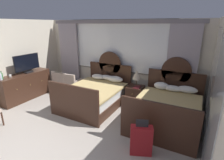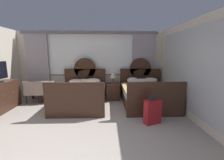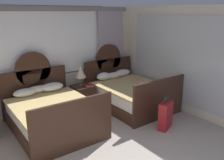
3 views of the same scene
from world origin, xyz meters
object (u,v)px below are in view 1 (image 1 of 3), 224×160
(bed_near_mirror, at_px, (167,110))
(dresser_minibar, at_px, (26,86))
(nightstand_between_beds, at_px, (135,95))
(tv_flatscreen, at_px, (27,63))
(bottle_water_clear, at_px, (1,77))
(bottle_soda_green, at_px, (2,76))
(cup_on_dresser, at_px, (10,76))
(suitcase_on_floor, at_px, (141,140))
(armchair_by_window_left, at_px, (71,82))
(armchair_by_window_centre, at_px, (62,81))
(table_lamp_on_nightstand, at_px, (137,75))
(book_on_nightstand, at_px, (137,87))
(armchair_by_window_right, at_px, (62,81))
(bed_near_window, at_px, (95,94))

(bed_near_mirror, bearing_deg, dresser_minibar, -171.54)
(nightstand_between_beds, bearing_deg, tv_flatscreen, -161.90)
(bottle_water_clear, distance_m, bottle_soda_green, 0.14)
(bed_near_mirror, xyz_separation_m, nightstand_between_beds, (-1.14, 0.63, -0.05))
(cup_on_dresser, bearing_deg, bed_near_mirror, 14.13)
(cup_on_dresser, height_order, suitcase_on_floor, cup_on_dresser)
(armchair_by_window_left, distance_m, armchair_by_window_centre, 0.44)
(bed_near_mirror, bearing_deg, table_lamp_on_nightstand, 148.79)
(book_on_nightstand, bearing_deg, bed_near_mirror, -26.81)
(bottle_water_clear, bearing_deg, armchair_by_window_right, 72.65)
(bed_near_mirror, bearing_deg, armchair_by_window_centre, 174.12)
(table_lamp_on_nightstand, distance_m, dresser_minibar, 3.90)
(tv_flatscreen, distance_m, armchair_by_window_left, 1.65)
(armchair_by_window_left, bearing_deg, table_lamp_on_nightstand, 6.09)
(table_lamp_on_nightstand, distance_m, bottle_water_clear, 4.17)
(dresser_minibar, relative_size, cup_on_dresser, 16.56)
(nightstand_between_beds, relative_size, dresser_minibar, 0.35)
(nightstand_between_beds, relative_size, bottle_water_clear, 2.30)
(nightstand_between_beds, bearing_deg, dresser_minibar, -159.63)
(bottle_soda_green, bearing_deg, suitcase_on_floor, -1.01)
(cup_on_dresser, relative_size, armchair_by_window_centre, 0.13)
(book_on_nightstand, height_order, armchair_by_window_left, armchair_by_window_left)
(dresser_minibar, bearing_deg, armchair_by_window_centre, 59.27)
(table_lamp_on_nightstand, bearing_deg, armchair_by_window_centre, -174.83)
(nightstand_between_beds, height_order, tv_flatscreen, tv_flatscreen)
(book_on_nightstand, bearing_deg, armchair_by_window_right, -177.90)
(suitcase_on_floor, bearing_deg, armchair_by_window_right, 153.70)
(table_lamp_on_nightstand, xyz_separation_m, cup_on_dresser, (-3.59, -1.87, -0.04))
(table_lamp_on_nightstand, xyz_separation_m, bottle_water_clear, (-3.55, -2.19, 0.02))
(dresser_minibar, bearing_deg, armchair_by_window_left, 45.33)
(book_on_nightstand, height_order, armchair_by_window_right, armchair_by_window_right)
(cup_on_dresser, relative_size, armchair_by_window_left, 0.13)
(bottle_water_clear, relative_size, armchair_by_window_centre, 0.34)
(bottle_soda_green, xyz_separation_m, armchair_by_window_centre, (0.71, 1.83, -0.58))
(bottle_soda_green, distance_m, suitcase_on_floor, 4.62)
(bottle_soda_green, xyz_separation_m, suitcase_on_floor, (4.57, -0.08, -0.70))
(table_lamp_on_nightstand, height_order, suitcase_on_floor, table_lamp_on_nightstand)
(bottle_water_clear, bearing_deg, bottle_soda_green, 137.20)
(table_lamp_on_nightstand, xyz_separation_m, suitcase_on_floor, (0.92, -2.18, -0.68))
(tv_flatscreen, xyz_separation_m, armchair_by_window_centre, (0.64, 0.95, -0.81))
(bed_near_window, distance_m, tv_flatscreen, 2.64)
(bottle_soda_green, relative_size, armchair_by_window_right, 0.31)
(book_on_nightstand, distance_m, tv_flatscreen, 3.86)
(bottle_soda_green, bearing_deg, armchair_by_window_centre, 68.81)
(armchair_by_window_left, relative_size, armchair_by_window_centre, 1.00)
(dresser_minibar, height_order, bottle_soda_green, bottle_soda_green)
(bottle_water_clear, distance_m, cup_on_dresser, 0.33)
(tv_flatscreen, relative_size, bottle_soda_green, 3.85)
(armchair_by_window_left, bearing_deg, bed_near_window, -17.16)
(bed_near_mirror, height_order, suitcase_on_floor, bed_near_mirror)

